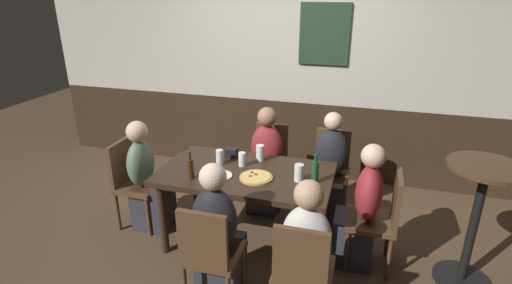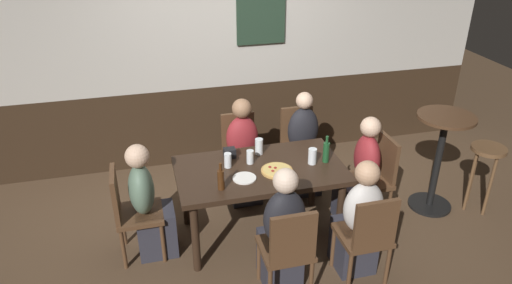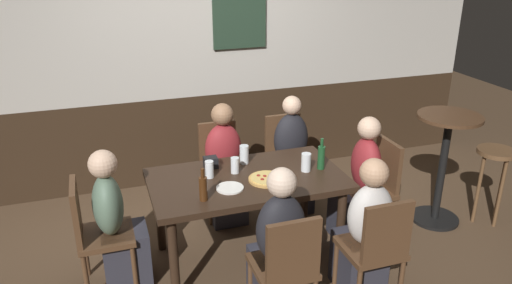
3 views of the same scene
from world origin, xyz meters
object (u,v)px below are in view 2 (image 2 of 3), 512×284
Objects in this scene: person_head_east at (360,178)px; plate_white_large at (244,178)px; person_mid_near at (282,237)px; person_right_far at (304,151)px; dining_table at (260,176)px; chair_mid_far at (240,149)px; chair_head_east at (375,174)px; beer_bottle_brown at (221,179)px; pint_glass_pale at (259,147)px; bar_stool at (486,161)px; chair_right_far at (299,142)px; chair_head_west at (130,209)px; person_head_west at (150,209)px; tumbler_water at (250,158)px; tumbler_short at (228,161)px; side_bar_table at (439,155)px; person_mid_far at (243,158)px; chair_mid_near at (288,248)px; person_right_near at (358,225)px; condiment_caddy at (230,153)px; beer_bottle_green at (326,152)px; chair_right_near at (367,234)px; pint_glass_amber at (312,157)px; pizza at (277,170)px.

plate_white_large is at bearing -173.06° from person_head_east.
person_right_far is at bearing 63.76° from person_mid_near.
dining_table is 0.86m from chair_mid_far.
chair_head_east is 3.55× the size of beer_bottle_brown.
bar_stool is (2.26, -0.41, -0.24)m from pint_glass_pale.
beer_bottle_brown reaches higher than chair_right_far.
person_head_west is (0.16, 0.00, -0.03)m from chair_head_west.
tumbler_water is 0.63× the size of plate_white_large.
chair_head_west is 0.95m from tumbler_short.
tumbler_water is (1.11, 0.11, 0.30)m from chair_head_west.
dining_table is at bearing 180.00° from chair_head_east.
person_mid_near reaches higher than person_head_west.
person_mid_near is 8.27× the size of tumbler_short.
side_bar_table is (0.85, 0.00, 0.14)m from person_head_east.
person_mid_far is 1.07× the size of side_bar_table.
side_bar_table is 1.46× the size of bar_stool.
chair_mid_near is 0.69m from person_right_near.
side_bar_table reaches higher than plate_white_large.
chair_head_west is 0.78× the size of person_right_far.
chair_head_east is 4.25× the size of plate_white_large.
person_mid_near is at bearing -76.52° from condiment_caddy.
condiment_caddy is (0.05, 0.18, -0.02)m from tumbler_short.
person_right_near is 0.98× the size of person_right_far.
beer_bottle_green reaches higher than chair_mid_far.
chair_head_west is 6.80× the size of tumbler_water.
person_right_near is (0.00, -1.52, -0.03)m from chair_right_far.
tumbler_water is at bearing 174.99° from chair_head_east.
chair_right_near reaches higher than condiment_caddy.
person_mid_near is 1.00m from pint_glass_pale.
dining_table is 1.03m from person_head_west.
chair_head_west reaches higher than bar_stool.
tumbler_short is at bearing 69.76° from beer_bottle_brown.
chair_head_east reaches higher than plate_white_large.
person_head_west is (-2.03, 0.00, -0.00)m from person_head_east.
dining_table is 1.09m from chair_right_near.
pint_glass_amber reaches higher than chair_right_near.
pint_glass_amber is 0.14m from beer_bottle_green.
chair_right_near is 0.88m from beer_bottle_green.
person_right_near reaches higher than tumbler_water.
side_bar_table is at bearing 24.44° from chair_mid_near.
condiment_caddy is 2.59m from bar_stool.
person_mid_near reaches higher than dining_table.
chair_head_west is 5.88× the size of pint_glass_amber.
tumbler_water is at bearing 164.97° from pint_glass_amber.
side_bar_table reaches higher than tumbler_water.
person_head_east is at bearing -39.73° from chair_mid_far.
person_mid_near reaches higher than pizza.
person_mid_near is at bearing -149.98° from chair_head_east.
person_head_east reaches higher than chair_right_near.
bar_stool is (2.32, 0.54, 0.08)m from person_mid_near.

